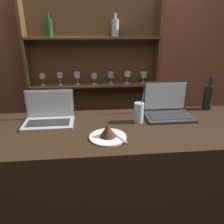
# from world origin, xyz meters

# --- Properties ---
(bar_counter) EXTENTS (2.03, 0.68, 1.05)m
(bar_counter) POSITION_xyz_m (0.00, 0.34, 0.52)
(bar_counter) COLOR black
(bar_counter) RESTS_ON ground_plane
(back_wall) EXTENTS (7.00, 0.06, 2.70)m
(back_wall) POSITION_xyz_m (0.00, 1.49, 1.35)
(back_wall) COLOR brown
(back_wall) RESTS_ON ground_plane
(back_shelf) EXTENTS (1.40, 0.18, 1.97)m
(back_shelf) POSITION_xyz_m (-0.12, 1.41, 1.02)
(back_shelf) COLOR brown
(back_shelf) RESTS_ON ground_plane
(laptop_near) EXTENTS (0.34, 0.22, 0.22)m
(laptop_near) POSITION_xyz_m (-0.46, 0.47, 1.09)
(laptop_near) COLOR #ADADB2
(laptop_near) RESTS_ON bar_counter
(laptop_far) EXTENTS (0.34, 0.24, 0.25)m
(laptop_far) POSITION_xyz_m (0.41, 0.51, 1.10)
(laptop_far) COLOR #333338
(laptop_far) RESTS_ON bar_counter
(cake_plate) EXTENTS (0.23, 0.23, 0.09)m
(cake_plate) POSITION_xyz_m (-0.06, 0.20, 1.08)
(cake_plate) COLOR white
(cake_plate) RESTS_ON bar_counter
(water_glass) EXTENTS (0.07, 0.07, 0.22)m
(water_glass) POSITION_xyz_m (0.17, 0.42, 1.12)
(water_glass) COLOR silver
(water_glass) RESTS_ON bar_counter
(wine_bottle_dark) EXTENTS (0.07, 0.07, 0.27)m
(wine_bottle_dark) POSITION_xyz_m (0.79, 0.62, 1.15)
(wine_bottle_dark) COLOR black
(wine_bottle_dark) RESTS_ON bar_counter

